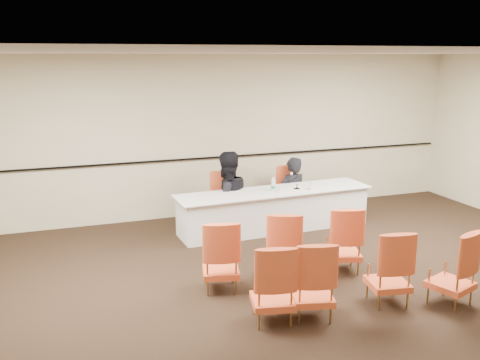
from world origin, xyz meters
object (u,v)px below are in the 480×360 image
Objects in this scene: panelist_main_chair at (292,192)px; aud_chair_back_mid at (312,279)px; panelist_second_chair at (226,199)px; water_bottle at (273,184)px; coffee_cup at (312,185)px; aud_chair_back_right at (389,266)px; panelist_main at (292,199)px; aud_chair_back_left at (272,283)px; drinking_glass at (281,189)px; microphone at (297,181)px; panelist_second at (226,203)px; aud_chair_front_mid at (284,245)px; aud_chair_front_right at (343,239)px; panel_table at (274,210)px; aud_chair_front_left at (221,255)px; aud_chair_extra at (452,267)px.

panelist_main_chair and aud_chair_back_mid have the same top height.
panelist_second_chair and aud_chair_back_mid have the same top height.
coffee_cup is (0.67, -0.15, -0.05)m from water_bottle.
panelist_main is at bearing 93.82° from aud_chair_back_right.
aud_chair_back_left is at bearing 50.90° from panelist_main.
drinking_glass is 0.11× the size of aud_chair_back_mid.
microphone is 0.37m from drinking_glass.
panelist_second_chair reaches higher than drinking_glass.
water_bottle is 0.69m from coffee_cup.
panelist_main_chair is (0.00, 0.00, 0.13)m from panelist_main.
microphone is (1.12, -0.53, 0.36)m from panelist_second_chair.
panelist_second is at bearing 144.16° from water_bottle.
aud_chair_back_mid is (-0.16, -1.15, 0.00)m from aud_chair_front_mid.
panelist_second reaches higher than aud_chair_front_right.
drinking_glass is (-0.54, -0.69, 0.40)m from panelist_main.
aud_chair_front_right is (0.17, -2.03, 0.13)m from panel_table.
aud_chair_front_left is at bearing -153.88° from aud_chair_front_mid.
panel_table is 3.50m from aud_chair_extra.
drinking_glass is 3.36m from aud_chair_extra.
panelist_second reaches higher than aud_chair_front_mid.
aud_chair_front_left is (-1.69, -1.91, -0.27)m from drinking_glass.
aud_chair_front_mid and aud_chair_extra have the same top height.
panelist_main is 0.96m from water_bottle.
panelist_second is at bearing 92.67° from aud_chair_back_left.
drinking_glass is at bearing 62.29° from aud_chair_front_left.
aud_chair_front_mid is 1.00× the size of aud_chair_back_mid.
aud_chair_back_left is (-1.51, -1.03, 0.00)m from aud_chair_front_right.
panelist_main is 2.63m from aud_chair_front_right.
panelist_second is 3.63m from aud_chair_back_mid.
panelist_main_chair is 0.90m from water_bottle.
drinking_glass is at bearing 41.05° from panelist_main.
coffee_cup is at bearing 92.38° from aud_chair_front_right.
water_bottle is at bearing 133.05° from panelist_second.
aud_chair_back_left is 1.00× the size of aud_chair_back_mid.
panelist_second is at bearing 102.35° from aud_chair_back_mid.
aud_chair_back_right is at bearing -87.82° from drinking_glass.
water_bottle is (0.69, -0.50, 0.34)m from panelist_second_chair.
aud_chair_extra is (0.28, -3.94, 0.00)m from panelist_main_chair.
panelist_main_chair is at bearing -0.00° from panelist_second_chair.
coffee_cup is at bearing -12.54° from water_bottle.
drinking_glass is at bearing -179.86° from microphone.
aud_chair_back_left reaches higher than coffee_cup.
panelist_main is 1.68× the size of aud_chair_front_left.
water_bottle is (-0.62, -0.56, 0.34)m from panelist_main_chair.
microphone reaches higher than coffee_cup.
aud_chair_front_right is at bearing -104.10° from coffee_cup.
drinking_glass is 2.57m from aud_chair_front_left.
microphone is 0.27m from coffee_cup.
aud_chair_front_mid is (-0.69, -1.98, -0.34)m from water_bottle.
microphone is 0.30× the size of aud_chair_back_left.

